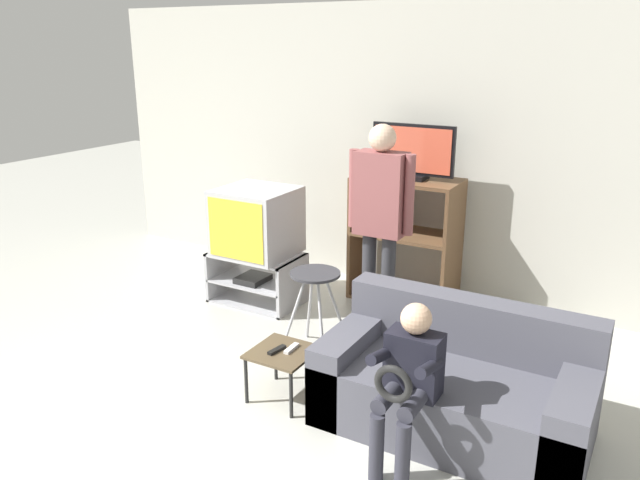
{
  "coord_description": "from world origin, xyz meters",
  "views": [
    {
      "loc": [
        2.25,
        -1.74,
        2.25
      ],
      "look_at": [
        0.14,
        1.94,
        0.9
      ],
      "focal_mm": 35.0,
      "sensor_mm": 36.0,
      "label": 1
    }
  ],
  "objects": [
    {
      "name": "wall_back",
      "position": [
        0.0,
        3.56,
        1.3
      ],
      "size": [
        6.4,
        0.06,
        2.6
      ],
      "color": "beige",
      "rests_on": "ground_plane"
    },
    {
      "name": "tv_stand",
      "position": [
        -0.85,
        2.52,
        0.22
      ],
      "size": [
        0.8,
        0.49,
        0.46
      ],
      "color": "#A8A8AD",
      "rests_on": "ground_plane"
    },
    {
      "name": "television_main",
      "position": [
        -0.84,
        2.53,
        0.75
      ],
      "size": [
        0.64,
        0.62,
        0.59
      ],
      "color": "#B2B2B7",
      "rests_on": "tv_stand"
    },
    {
      "name": "media_shelf",
      "position": [
        0.27,
        3.24,
        0.57
      ],
      "size": [
        0.92,
        0.5,
        1.12
      ],
      "color": "brown",
      "rests_on": "ground_plane"
    },
    {
      "name": "television_flat",
      "position": [
        0.31,
        3.24,
        1.35
      ],
      "size": [
        0.74,
        0.2,
        0.47
      ],
      "color": "black",
      "rests_on": "media_shelf"
    },
    {
      "name": "folding_stool",
      "position": [
        0.11,
        1.92,
        0.54
      ],
      "size": [
        0.41,
        0.43,
        0.66
      ],
      "color": "#B7B7BC",
      "rests_on": "ground_plane"
    },
    {
      "name": "snack_table",
      "position": [
        0.24,
        1.29,
        0.3
      ],
      "size": [
        0.39,
        0.39,
        0.34
      ],
      "color": "brown",
      "rests_on": "ground_plane"
    },
    {
      "name": "remote_control_black",
      "position": [
        0.21,
        1.26,
        0.35
      ],
      "size": [
        0.06,
        0.15,
        0.02
      ],
      "primitive_type": "cube",
      "rotation": [
        0.0,
        0.0,
        -0.17
      ],
      "color": "black",
      "rests_on": "snack_table"
    },
    {
      "name": "remote_control_white",
      "position": [
        0.28,
        1.33,
        0.35
      ],
      "size": [
        0.04,
        0.15,
        0.02
      ],
      "primitive_type": "cube",
      "rotation": [
        0.0,
        0.0,
        0.04
      ],
      "color": "silver",
      "rests_on": "snack_table"
    },
    {
      "name": "couch",
      "position": [
        1.31,
        1.54,
        0.26
      ],
      "size": [
        1.58,
        0.81,
        0.75
      ],
      "color": "#4C4C56",
      "rests_on": "ground_plane"
    },
    {
      "name": "person_standing_adult",
      "position": [
        0.38,
        2.45,
        1.03
      ],
      "size": [
        0.53,
        0.2,
        1.69
      ],
      "color": "#2D2D33",
      "rests_on": "ground_plane"
    },
    {
      "name": "person_seated_child",
      "position": [
        1.19,
        1.07,
        0.55
      ],
      "size": [
        0.33,
        0.43,
        0.93
      ],
      "color": "#2D2D38",
      "rests_on": "ground_plane"
    }
  ]
}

